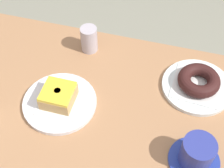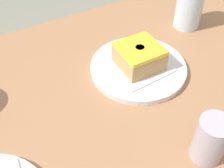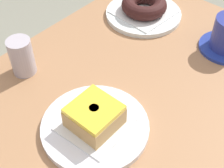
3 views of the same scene
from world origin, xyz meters
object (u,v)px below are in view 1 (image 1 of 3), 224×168
at_px(plate_chocolate_ring, 197,86).
at_px(sugar_jar, 89,39).
at_px(coffee_cup, 197,154).
at_px(donut_chocolate_ring, 199,80).
at_px(donut_glazed_square, 58,96).
at_px(plate_glazed_square, 60,103).

bearing_deg(plate_chocolate_ring, sugar_jar, 168.75).
bearing_deg(sugar_jar, coffee_cup, -39.62).
bearing_deg(donut_chocolate_ring, sugar_jar, 168.75).
distance_m(plate_chocolate_ring, coffee_cup, 0.24).
bearing_deg(donut_glazed_square, coffee_cup, -11.12).
bearing_deg(donut_chocolate_ring, plate_chocolate_ring, 0.00).
bearing_deg(plate_chocolate_ring, donut_chocolate_ring, 0.00).
distance_m(plate_glazed_square, plate_chocolate_ring, 0.41).
relative_size(plate_glazed_square, donut_chocolate_ring, 1.70).
bearing_deg(plate_glazed_square, plate_chocolate_ring, 23.66).
xyz_separation_m(plate_glazed_square, donut_glazed_square, (0.00, -0.00, 0.03)).
height_order(plate_chocolate_ring, sugar_jar, sugar_jar).
bearing_deg(donut_glazed_square, plate_chocolate_ring, 23.66).
bearing_deg(plate_chocolate_ring, coffee_cup, -85.65).
bearing_deg(donut_chocolate_ring, plate_glazed_square, -156.34).
bearing_deg(donut_glazed_square, donut_chocolate_ring, 23.66).
bearing_deg(plate_glazed_square, coffee_cup, -11.12).
height_order(donut_chocolate_ring, coffee_cup, coffee_cup).
distance_m(donut_glazed_square, coffee_cup, 0.40).
distance_m(donut_glazed_square, donut_chocolate_ring, 0.41).
height_order(plate_glazed_square, donut_glazed_square, donut_glazed_square).
bearing_deg(plate_chocolate_ring, donut_glazed_square, -156.34).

